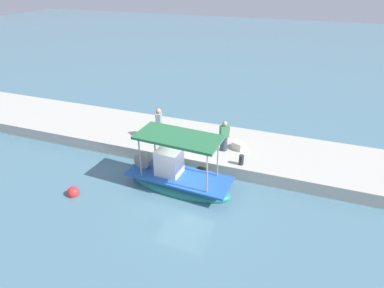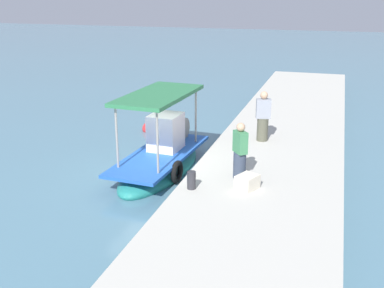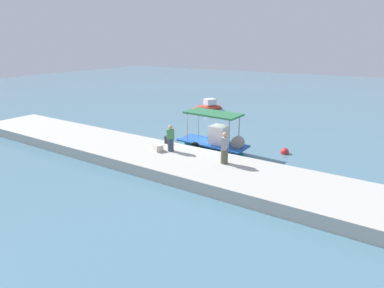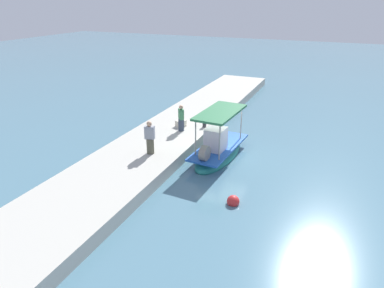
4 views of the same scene
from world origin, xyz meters
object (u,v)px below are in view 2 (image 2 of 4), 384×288
object	(u,v)px
fisherman_by_crate	(263,119)
cargo_crate	(247,182)
main_fishing_boat	(161,158)
mooring_bollard	(191,180)
marker_buoy	(149,129)
fisherman_near_bollard	(240,153)

from	to	relation	value
fisherman_by_crate	cargo_crate	world-z (taller)	fisherman_by_crate
main_fishing_boat	cargo_crate	size ratio (longest dim) A/B	8.66
mooring_bollard	marker_buoy	bearing A→B (deg)	30.86
fisherman_near_bollard	marker_buoy	world-z (taller)	fisherman_near_bollard
fisherman_by_crate	mooring_bollard	size ratio (longest dim) A/B	3.62
mooring_bollard	fisherman_by_crate	bearing A→B (deg)	-13.22
mooring_bollard	marker_buoy	world-z (taller)	mooring_bollard
fisherman_near_bollard	fisherman_by_crate	size ratio (longest dim) A/B	0.92
fisherman_by_crate	cargo_crate	size ratio (longest dim) A/B	3.03
cargo_crate	fisherman_near_bollard	bearing A→B (deg)	27.28
mooring_bollard	cargo_crate	world-z (taller)	mooring_bollard
cargo_crate	marker_buoy	distance (m)	8.45
fisherman_near_bollard	mooring_bollard	size ratio (longest dim) A/B	3.32
marker_buoy	main_fishing_boat	bearing A→B (deg)	-152.45
fisherman_near_bollard	marker_buoy	size ratio (longest dim) A/B	2.94
fisherman_near_bollard	fisherman_by_crate	bearing A→B (deg)	-0.96
fisherman_by_crate	marker_buoy	bearing A→B (deg)	69.69
main_fishing_boat	fisherman_near_bollard	bearing A→B (deg)	-115.59
marker_buoy	mooring_bollard	bearing A→B (deg)	-149.14
main_fishing_boat	mooring_bollard	size ratio (longest dim) A/B	10.33
fisherman_by_crate	marker_buoy	size ratio (longest dim) A/B	3.21
cargo_crate	marker_buoy	bearing A→B (deg)	40.99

